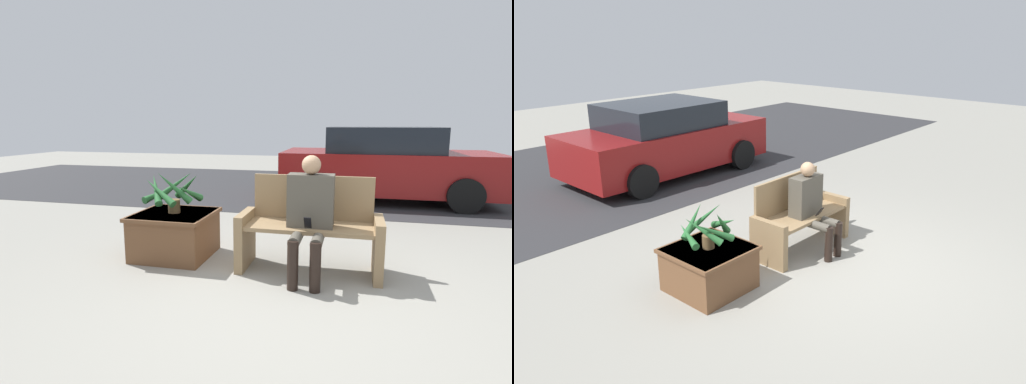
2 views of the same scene
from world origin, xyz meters
The scene contains 7 objects.
ground_plane centered at (0.00, 0.00, 0.00)m, with size 30.00×30.00×0.00m, color gray.
road_surface centered at (0.00, 6.18, 0.00)m, with size 20.00×6.00×0.01m, color #2D2D30.
bench centered at (0.05, 0.82, 0.43)m, with size 1.45×0.56×0.97m.
person_seated centered at (0.06, 0.63, 0.68)m, with size 0.45×0.62×1.21m.
planter_box centered at (-1.50, 0.89, 0.27)m, with size 0.86×0.85×0.51m.
potted_plant centered at (-1.52, 0.88, 0.76)m, with size 0.64×0.63×0.51m.
parked_car centered at (1.05, 4.98, 0.71)m, with size 3.97×1.98×1.44m.
Camera 1 is at (0.47, -3.19, 1.52)m, focal length 28.00 mm.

